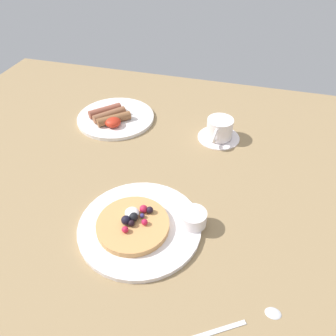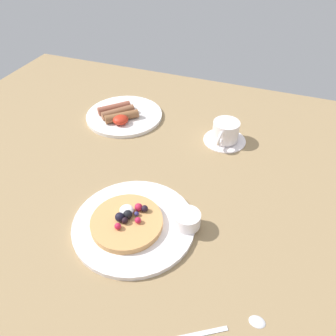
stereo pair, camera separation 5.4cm
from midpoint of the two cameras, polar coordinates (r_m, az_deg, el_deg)
ground_plane at (r=84.70cm, az=0.10°, el=-2.22°), size 151.88×113.58×3.00cm
pancake_plate at (r=72.31cm, az=-3.75°, el=-9.70°), size 26.31×26.31×1.09cm
pancake_with_berries at (r=70.99cm, az=-4.77°, el=-9.20°), size 15.34×15.34×3.42cm
syrup_ramekin at (r=70.48cm, az=5.53°, el=-8.86°), size 5.66×5.66×3.18cm
breakfast_plate at (r=106.47cm, az=-6.07°, el=8.93°), size 23.79×23.79×1.08cm
fried_breakfast at (r=104.49cm, az=-7.21°, el=9.27°), size 14.06×12.69×2.78cm
coffee_saucer at (r=97.24cm, az=11.26°, el=4.74°), size 12.11×12.11×0.61cm
coffee_cup at (r=95.29cm, az=11.48°, el=6.25°), size 7.44×10.42×5.62cm
teaspoon at (r=62.50cm, az=13.89°, el=-25.01°), size 15.02×9.79×0.60cm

